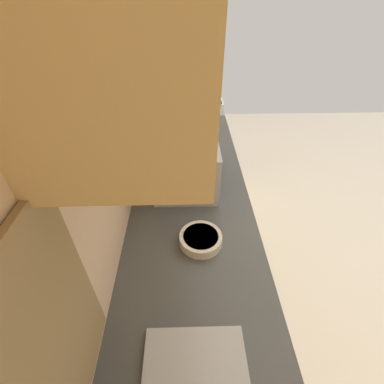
{
  "coord_description": "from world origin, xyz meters",
  "views": [
    {
      "loc": [
        -1.56,
        1.2,
        1.9
      ],
      "look_at": [
        -0.72,
        1.18,
        1.21
      ],
      "focal_mm": 25.04,
      "sensor_mm": 36.0,
      "label": 1
    }
  ],
  "objects_px": {
    "kettle": "(193,125)",
    "microwave": "(186,160)",
    "oven_range": "(189,133)",
    "bowl": "(201,239)"
  },
  "relations": [
    {
      "from": "microwave",
      "to": "kettle",
      "type": "bearing_deg",
      "value": -5.69
    },
    {
      "from": "microwave",
      "to": "bowl",
      "type": "bearing_deg",
      "value": -172.97
    },
    {
      "from": "oven_range",
      "to": "microwave",
      "type": "xyz_separation_m",
      "value": [
        -1.51,
        0.03,
        0.59
      ]
    },
    {
      "from": "bowl",
      "to": "kettle",
      "type": "relative_size",
      "value": 1.2
    },
    {
      "from": "microwave",
      "to": "bowl",
      "type": "xyz_separation_m",
      "value": [
        -0.49,
        -0.06,
        -0.11
      ]
    },
    {
      "from": "microwave",
      "to": "bowl",
      "type": "height_order",
      "value": "microwave"
    },
    {
      "from": "oven_range",
      "to": "kettle",
      "type": "relative_size",
      "value": 6.69
    },
    {
      "from": "bowl",
      "to": "kettle",
      "type": "bearing_deg",
      "value": -0.0
    },
    {
      "from": "kettle",
      "to": "bowl",
      "type": "bearing_deg",
      "value": 180.0
    },
    {
      "from": "kettle",
      "to": "microwave",
      "type": "bearing_deg",
      "value": 174.31
    }
  ]
}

